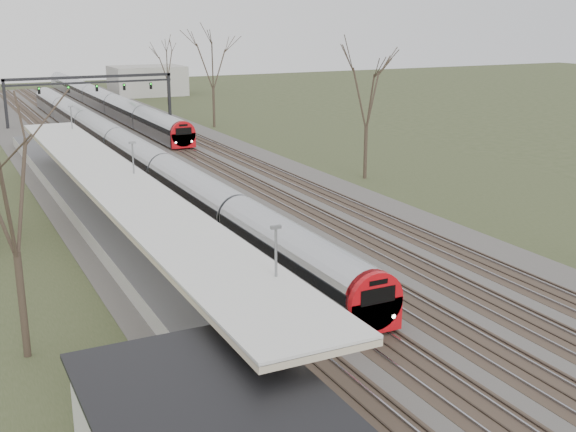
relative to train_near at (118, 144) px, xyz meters
name	(u,v)px	position (x,y,z in m)	size (l,w,h in m)	color
track_bed	(162,165)	(2.76, -4.92, -1.42)	(24.00, 160.00, 0.22)	#474442
platform	(103,219)	(-6.55, -22.42, -0.98)	(3.50, 69.00, 1.00)	#9E9B93
canopy	(116,182)	(-6.55, -26.93, 2.45)	(4.10, 50.00, 3.11)	slate
signal_gantry	(91,85)	(2.79, 25.07, 3.43)	(21.00, 0.59, 6.08)	black
tree_west_near	(9,182)	(-13.50, -39.92, 5.81)	(5.00, 5.00, 10.30)	#2D231C
tree_east_far	(367,92)	(16.50, -17.92, 5.81)	(5.00, 5.00, 10.30)	#2D231C
train_near	(118,144)	(0.00, 0.00, 0.00)	(2.62, 90.21, 3.05)	#989AA1
train_far	(102,100)	(7.00, 38.78, 0.00)	(2.62, 75.21, 3.05)	#989AA1
passenger	(207,294)	(-6.16, -40.97, 0.32)	(0.59, 0.38, 1.61)	navy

